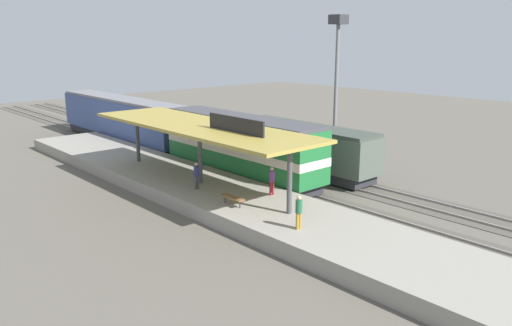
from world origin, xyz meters
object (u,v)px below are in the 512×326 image
person_waiting (197,174)px  platform_bench (232,198)px  locomotive (241,146)px  person_boarding (299,210)px  light_mast (337,60)px  freight_car (306,148)px  passenger_carriage_single (121,119)px  person_walking (272,180)px

person_waiting → platform_bench: bearing=-95.3°
locomotive → person_waiting: locomotive is taller
platform_bench → person_waiting: 3.96m
person_waiting → person_boarding: size_ratio=1.00×
light_mast → freight_car: bearing=178.7°
passenger_carriage_single → freight_car: bearing=-77.1°
locomotive → passenger_carriage_single: (0.00, 18.00, -0.10)m
person_walking → person_boarding: same height
platform_bench → passenger_carriage_single: size_ratio=0.08×
locomotive → person_waiting: bearing=-156.4°
person_waiting → person_walking: same height
platform_bench → person_waiting: size_ratio=0.99×
passenger_carriage_single → locomotive: bearing=-90.0°
person_waiting → person_walking: bearing=-56.7°
person_boarding → light_mast: bearing=33.7°
light_mast → person_waiting: bearing=-179.0°
platform_bench → person_boarding: 4.99m
person_waiting → person_walking: 4.76m
light_mast → person_boarding: bearing=-146.3°
passenger_carriage_single → light_mast: 22.50m
locomotive → person_boarding: size_ratio=8.44×
platform_bench → person_walking: 3.02m
platform_bench → passenger_carriage_single: (6.00, 24.36, 0.97)m
person_walking → light_mast: bearing=21.3°
locomotive → passenger_carriage_single: bearing=90.0°
passenger_carriage_single → person_boarding: 29.92m
passenger_carriage_single → light_mast: (7.80, -20.21, 6.08)m
person_boarding → person_walking: bearing=59.7°
platform_bench → light_mast: 16.04m
freight_car → person_walking: bearing=-150.6°
freight_car → passenger_carriage_single: bearing=102.9°
person_walking → freight_car: bearing=29.4°
locomotive → person_walking: size_ratio=8.44×
platform_bench → passenger_carriage_single: 25.11m
light_mast → locomotive: bearing=164.2°
platform_bench → person_walking: (2.98, -0.07, 0.51)m
platform_bench → locomotive: size_ratio=0.12×
light_mast → person_boarding: (-13.69, -9.12, -6.54)m
passenger_carriage_single → person_walking: 24.62m
locomotive → light_mast: (7.80, -2.21, 5.99)m
locomotive → light_mast: light_mast is taller
freight_car → person_waiting: bearing=-178.2°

